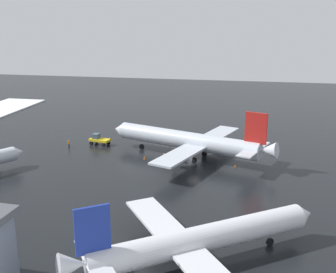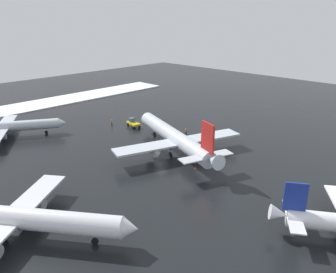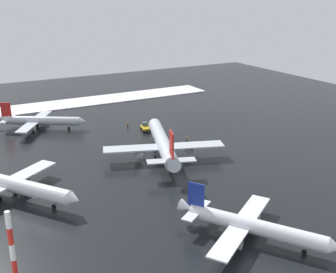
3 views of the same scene
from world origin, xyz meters
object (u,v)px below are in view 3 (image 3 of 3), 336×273
(ground_crew_mid_apron, at_px, (144,149))
(traffic_cone_mid_line, at_px, (168,170))
(ground_crew_beside_wing, at_px, (128,124))
(airplane_parked_portside, at_px, (40,121))
(pushback_tug, at_px, (145,127))
(ground_crew_by_nose_gear, at_px, (187,139))
(airplane_parked_starboard, at_px, (251,226))
(airplane_foreground_jet, at_px, (163,143))
(antenna_mast, at_px, (14,260))
(airplane_distant_tail, at_px, (13,185))
(traffic_cone_near_nose, at_px, (140,146))

(ground_crew_mid_apron, bearing_deg, traffic_cone_mid_line, 98.46)
(ground_crew_beside_wing, bearing_deg, airplane_parked_portside, 66.22)
(pushback_tug, xyz_separation_m, ground_crew_by_nose_gear, (15.15, 5.89, -0.31))
(ground_crew_beside_wing, bearing_deg, ground_crew_mid_apron, 168.41)
(ground_crew_by_nose_gear, distance_m, traffic_cone_mid_line, 21.52)
(airplane_parked_portside, bearing_deg, airplane_parked_starboard, -46.08)
(airplane_parked_starboard, distance_m, ground_crew_beside_wing, 69.55)
(airplane_foreground_jet, height_order, traffic_cone_mid_line, airplane_foreground_jet)
(ground_crew_mid_apron, xyz_separation_m, antenna_mast, (44.07, -39.84, 6.12))
(ground_crew_by_nose_gear, bearing_deg, ground_crew_mid_apron, 107.66)
(airplane_parked_starboard, relative_size, ground_crew_mid_apron, 14.53)
(airplane_distant_tail, relative_size, airplane_parked_portside, 1.11)
(airplane_foreground_jet, xyz_separation_m, airplane_parked_portside, (-38.46, -22.70, -0.88))
(antenna_mast, relative_size, traffic_cone_near_nose, 25.79)
(pushback_tug, height_order, antenna_mast, antenna_mast)
(pushback_tug, xyz_separation_m, ground_crew_mid_apron, (16.76, -8.32, -0.31))
(airplane_parked_starboard, distance_m, ground_crew_mid_apron, 46.74)
(airplane_foreground_jet, distance_m, ground_crew_mid_apron, 6.21)
(airplane_distant_tail, distance_m, traffic_cone_mid_line, 34.72)
(airplane_parked_starboard, relative_size, traffic_cone_mid_line, 45.17)
(airplane_parked_starboard, xyz_separation_m, ground_crew_mid_apron, (-46.65, 2.16, -1.79))
(airplane_parked_portside, height_order, antenna_mast, antenna_mast)
(airplane_distant_tail, bearing_deg, pushback_tug, 87.02)
(airplane_parked_starboard, bearing_deg, pushback_tug, 137.51)
(ground_crew_mid_apron, height_order, ground_crew_by_nose_gear, same)
(ground_crew_by_nose_gear, bearing_deg, traffic_cone_mid_line, 147.95)
(airplane_foreground_jet, height_order, airplane_parked_portside, airplane_foreground_jet)
(traffic_cone_mid_line, bearing_deg, traffic_cone_near_nose, 176.18)
(airplane_parked_portside, relative_size, traffic_cone_mid_line, 45.67)
(antenna_mast, bearing_deg, airplane_parked_portside, 165.43)
(airplane_parked_portside, xyz_separation_m, ground_crew_by_nose_gear, (32.18, 33.81, -1.79))
(airplane_distant_tail, height_order, ground_crew_beside_wing, airplane_distant_tail)
(airplane_parked_portside, distance_m, ground_crew_by_nose_gear, 46.71)
(airplane_parked_starboard, xyz_separation_m, airplane_parked_portside, (-80.45, -17.44, -0.00))
(airplane_foreground_jet, height_order, airplane_parked_starboard, airplane_foreground_jet)
(airplane_foreground_jet, bearing_deg, antenna_mast, 152.05)
(traffic_cone_near_nose, bearing_deg, airplane_foreground_jet, 15.23)
(ground_crew_beside_wing, height_order, traffic_cone_mid_line, ground_crew_beside_wing)
(airplane_parked_starboard, distance_m, ground_crew_by_nose_gear, 51.00)
(airplane_foreground_jet, bearing_deg, airplane_distant_tail, 119.32)
(airplane_distant_tail, height_order, traffic_cone_near_nose, airplane_distant_tail)
(ground_crew_mid_apron, relative_size, traffic_cone_mid_line, 3.11)
(airplane_parked_portside, height_order, traffic_cone_mid_line, airplane_parked_portside)
(traffic_cone_mid_line, bearing_deg, airplane_distant_tail, -94.65)
(airplane_distant_tail, height_order, pushback_tug, airplane_distant_tail)
(airplane_parked_starboard, height_order, traffic_cone_near_nose, airplane_parked_starboard)
(ground_crew_beside_wing, bearing_deg, traffic_cone_near_nose, 167.71)
(airplane_distant_tail, xyz_separation_m, traffic_cone_near_nose, (-15.45, 35.71, -2.91))
(antenna_mast, bearing_deg, airplane_parked_starboard, 86.07)
(pushback_tug, bearing_deg, airplane_parked_starboard, -177.33)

